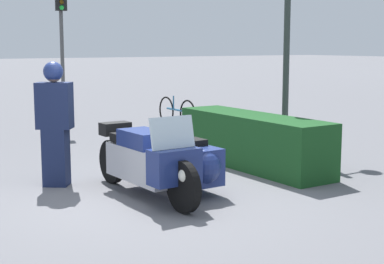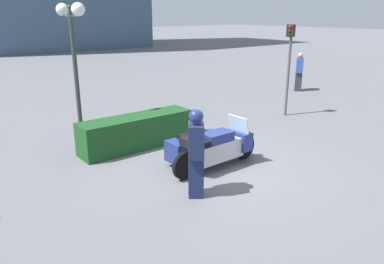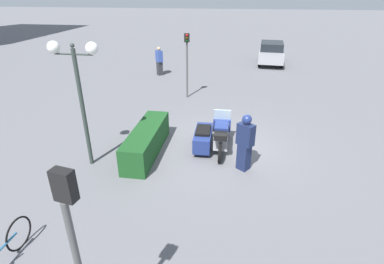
{
  "view_description": "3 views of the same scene",
  "coord_description": "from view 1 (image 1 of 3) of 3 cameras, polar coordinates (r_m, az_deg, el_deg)",
  "views": [
    {
      "loc": [
        6.68,
        -3.61,
        2.02
      ],
      "look_at": [
        -0.02,
        0.72,
        0.84
      ],
      "focal_mm": 55.0,
      "sensor_mm": 36.0,
      "label": 1
    },
    {
      "loc": [
        -5.65,
        -6.03,
        3.51
      ],
      "look_at": [
        -0.95,
        -0.07,
        1.08
      ],
      "focal_mm": 35.0,
      "sensor_mm": 36.0,
      "label": 2
    },
    {
      "loc": [
        -9.37,
        -0.39,
        5.01
      ],
      "look_at": [
        -1.19,
        0.88,
        1.04
      ],
      "focal_mm": 28.0,
      "sensor_mm": 36.0,
      "label": 3
    }
  ],
  "objects": [
    {
      "name": "ground_plane",
      "position": [
        7.86,
        -4.32,
        -6.48
      ],
      "size": [
        160.0,
        160.0,
        0.0
      ],
      "primitive_type": "plane",
      "color": "slate"
    },
    {
      "name": "police_motorcycle",
      "position": [
        8.0,
        -2.63,
        -2.74
      ],
      "size": [
        2.54,
        1.2,
        1.15
      ],
      "rotation": [
        0.0,
        0.0,
        0.03
      ],
      "color": "black",
      "rests_on": "ground"
    },
    {
      "name": "officer_rider",
      "position": [
        8.62,
        -13.15,
        1.07
      ],
      "size": [
        0.53,
        0.57,
        1.79
      ],
      "rotation": [
        0.0,
        0.0,
        -0.64
      ],
      "color": "#192347",
      "rests_on": "ground"
    },
    {
      "name": "hedge_bush_curbside",
      "position": [
        9.81,
        5.91,
        -0.87
      ],
      "size": [
        3.16,
        0.8,
        0.88
      ],
      "primitive_type": "cube",
      "color": "#19471E",
      "rests_on": "ground"
    },
    {
      "name": "traffic_light_far",
      "position": [
        14.47,
        -12.49,
        8.69
      ],
      "size": [
        0.22,
        0.28,
        3.21
      ],
      "rotation": [
        0.0,
        0.0,
        -0.18
      ],
      "color": "#4C4C4C",
      "rests_on": "ground"
    },
    {
      "name": "bicycle_parked",
      "position": [
        14.66,
        -1.5,
        1.91
      ],
      "size": [
        1.79,
        0.09,
        0.78
      ],
      "rotation": [
        0.0,
        0.0,
        -0.03
      ],
      "color": "black",
      "rests_on": "ground"
    }
  ]
}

